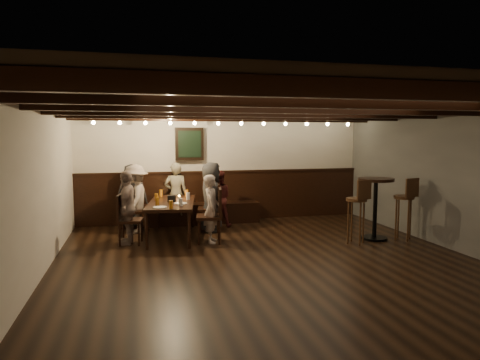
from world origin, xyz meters
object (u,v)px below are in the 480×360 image
object	(u,v)px
person_left_near	(136,199)
high_top_table	(375,199)
person_left_far	(127,208)
person_right_near	(211,197)
person_bench_centre	(176,194)
person_bench_right	(218,199)
bar_stool_left	(356,220)
chair_left_near	(138,219)
bar_stool_right	(404,217)
chair_right_far	(210,226)
person_bench_left	(132,196)
dining_table	(172,204)
chair_left_far	(130,229)
chair_right_near	(210,217)
person_right_far	(212,209)

from	to	relation	value
person_left_near	high_top_table	world-z (taller)	person_left_near
person_left_near	person_left_far	size ratio (longest dim) A/B	1.04
person_left_far	person_right_near	world-z (taller)	person_right_near
person_bench_centre	person_bench_right	bearing A→B (deg)	170.54
person_bench_centre	bar_stool_left	bearing A→B (deg)	151.83
chair_left_near	person_left_far	size ratio (longest dim) A/B	0.69
person_left_far	person_right_near	bearing A→B (deg)	120.96
chair_left_near	bar_stool_right	distance (m)	5.13
chair_right_far	bar_stool_left	xyz separation A→B (m)	(2.53, -0.72, 0.13)
chair_left_near	person_left_far	distance (m)	0.98
chair_right_far	person_right_near	size ratio (longest dim) A/B	0.71
chair_right_far	person_bench_left	bearing A→B (deg)	50.21
chair_right_far	person_bench_centre	distance (m)	1.71
chair_right_far	bar_stool_right	bearing A→B (deg)	-91.13
dining_table	person_left_far	size ratio (longest dim) A/B	1.48
high_top_table	person_bench_centre	bearing A→B (deg)	148.85
high_top_table	bar_stool_left	world-z (taller)	bar_stool_left
dining_table	bar_stool_left	world-z (taller)	bar_stool_left
chair_left_far	person_bench_left	size ratio (longest dim) A/B	0.66
person_bench_centre	person_left_far	distance (m)	1.68
person_bench_centre	high_top_table	world-z (taller)	person_bench_centre
chair_left_near	chair_right_far	distance (m)	1.70
person_bench_left	high_top_table	xyz separation A→B (m)	(4.40, -2.11, 0.08)
dining_table	high_top_table	distance (m)	3.82
chair_right_near	high_top_table	xyz separation A→B (m)	(2.88, -1.40, 0.46)
person_right_near	person_right_far	world-z (taller)	person_right_near
chair_right_near	bar_stool_right	xyz separation A→B (m)	(3.38, -1.55, 0.14)
chair_left_near	person_bench_left	world-z (taller)	person_bench_left
person_bench_left	bar_stool_right	distance (m)	5.41
chair_right_far	person_bench_left	world-z (taller)	person_bench_left
chair_left_far	person_bench_centre	distance (m)	1.71
person_bench_left	bar_stool_right	xyz separation A→B (m)	(4.90, -2.27, -0.24)
person_bench_right	person_right_near	xyz separation A→B (m)	(-0.22, -0.42, 0.10)
chair_left_far	high_top_table	bearing A→B (deg)	90.00
person_right_near	person_bench_right	bearing A→B (deg)	-18.43
chair_left_far	bar_stool_right	distance (m)	5.03
person_right_far	bar_stool_left	distance (m)	2.61
chair_right_far	bar_stool_left	size ratio (longest dim) A/B	0.85
person_left_near	person_right_far	world-z (taller)	person_left_near
person_bench_left	person_bench_right	bearing A→B (deg)	-180.00
chair_right_near	bar_stool_right	bearing A→B (deg)	-105.12
high_top_table	bar_stool_right	xyz separation A→B (m)	(0.50, -0.16, -0.32)
chair_left_far	person_left_far	bearing A→B (deg)	-90.00
chair_right_near	chair_right_far	size ratio (longest dim) A/B	0.97
chair_right_near	person_right_near	world-z (taller)	person_right_near
dining_table	person_bench_right	world-z (taller)	person_bench_right
person_right_near	bar_stool_right	bearing A→B (deg)	-105.24
dining_table	person_bench_left	world-z (taller)	person_bench_left
bar_stool_left	bar_stool_right	size ratio (longest dim) A/B	1.00
chair_right_far	person_right_near	xyz separation A→B (m)	(0.18, 0.88, 0.40)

